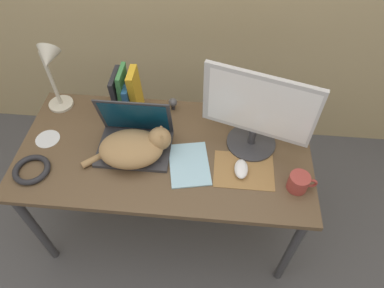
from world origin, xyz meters
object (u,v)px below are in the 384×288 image
object	(u,v)px
desk_lamp	(50,68)
mug	(299,182)
computer_mouse	(241,169)
notepad	(189,164)
cd_disc	(48,139)
book_row	(127,93)
external_monitor	(257,112)
webcam	(173,103)
cat	(135,147)
laptop	(135,139)
cable_coil	(32,170)

from	to	relation	value
desk_lamp	mug	world-z (taller)	desk_lamp
computer_mouse	notepad	bearing A→B (deg)	176.02
cd_disc	book_row	bearing A→B (deg)	34.03
external_monitor	notepad	bearing A→B (deg)	-151.26
book_row	webcam	size ratio (longest dim) A/B	3.63
webcam	cd_disc	size ratio (longest dim) A/B	0.59
book_row	notepad	world-z (taller)	book_row
desk_lamp	mug	xyz separation A→B (m)	(1.19, -0.39, -0.23)
mug	cd_disc	distance (m)	1.22
cat	laptop	bearing A→B (deg)	103.85
cable_coil	webcam	bearing A→B (deg)	38.22
external_monitor	notepad	size ratio (longest dim) A/B	1.74
cable_coil	cd_disc	size ratio (longest dim) A/B	1.41
cable_coil	webcam	world-z (taller)	webcam
notepad	mug	xyz separation A→B (m)	(0.49, -0.08, 0.04)
computer_mouse	book_row	xyz separation A→B (m)	(-0.59, 0.36, 0.09)
notepad	laptop	bearing A→B (deg)	161.02
external_monitor	webcam	bearing A→B (deg)	153.46
desk_lamp	book_row	bearing A→B (deg)	5.18
external_monitor	book_row	bearing A→B (deg)	164.18
cat	cable_coil	bearing A→B (deg)	-163.77
computer_mouse	cable_coil	size ratio (longest dim) A/B	0.64
computer_mouse	desk_lamp	size ratio (longest dim) A/B	0.26
desk_lamp	webcam	distance (m)	0.62
webcam	desk_lamp	bearing A→B (deg)	-174.54
desk_lamp	external_monitor	bearing A→B (deg)	-8.72
laptop	book_row	size ratio (longest dim) A/B	1.36
external_monitor	computer_mouse	distance (m)	0.27
desk_lamp	notepad	xyz separation A→B (m)	(0.70, -0.31, -0.27)
laptop	cat	distance (m)	0.07
cat	book_row	size ratio (longest dim) A/B	1.60
external_monitor	book_row	xyz separation A→B (m)	(-0.64, 0.18, -0.10)
cat	notepad	world-z (taller)	cat
external_monitor	laptop	bearing A→B (deg)	-173.35
computer_mouse	mug	world-z (taller)	mug
cat	book_row	xyz separation A→B (m)	(-0.10, 0.31, 0.05)
cat	external_monitor	world-z (taller)	external_monitor
laptop	webcam	distance (m)	0.31
webcam	cd_disc	xyz separation A→B (m)	(-0.60, -0.27, -0.04)
book_row	cable_coil	xyz separation A→B (m)	(-0.37, -0.45, -0.10)
computer_mouse	webcam	distance (m)	0.53
laptop	desk_lamp	bearing A→B (deg)	152.91
cable_coil	mug	distance (m)	1.21
book_row	webcam	bearing A→B (deg)	5.88
webcam	cd_disc	world-z (taller)	webcam
external_monitor	cable_coil	size ratio (longest dim) A/B	2.91
book_row	webcam	distance (m)	0.24
computer_mouse	cd_disc	xyz separation A→B (m)	(-0.96, 0.11, -0.02)
external_monitor	cable_coil	world-z (taller)	external_monitor
desk_lamp	cable_coil	bearing A→B (deg)	-93.02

